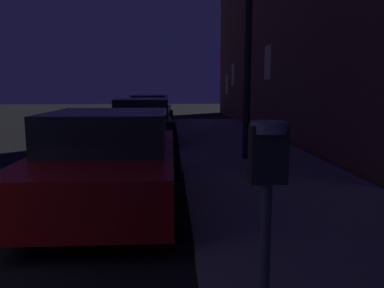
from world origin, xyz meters
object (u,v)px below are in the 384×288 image
parking_meter (267,190)px  car_red (110,159)px  car_black (142,121)px  car_white (151,110)px

parking_meter → car_red: (-1.41, 3.86, -0.55)m
car_black → car_white: 5.73m
car_red → car_black: 6.46m
parking_meter → car_red: 4.15m
parking_meter → car_white: 16.12m
car_white → car_black: bearing=-90.0°
car_red → car_white: same height
parking_meter → car_red: size_ratio=0.33×
car_red → car_black: size_ratio=0.95×
parking_meter → car_white: parking_meter is taller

